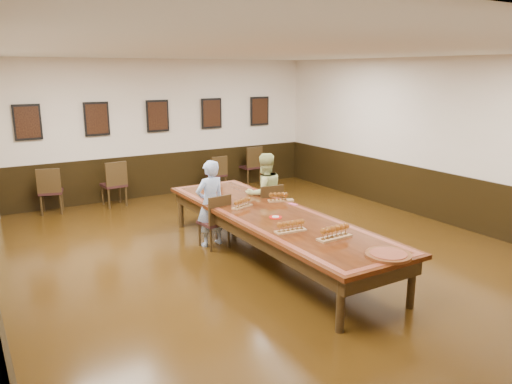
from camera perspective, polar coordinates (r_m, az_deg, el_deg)
floor at (r=8.06m, az=1.86°, el=-7.72°), size 8.00×10.00×0.02m
ceiling at (r=7.51m, az=2.06°, el=15.81°), size 8.00×10.00×0.02m
wall_back at (r=12.08m, az=-11.23°, el=7.13°), size 8.00×0.02×3.20m
wall_right at (r=10.35m, az=20.99°, el=5.41°), size 0.02×10.00×3.20m
chair_man at (r=8.48m, az=-4.85°, el=-3.26°), size 0.49×0.52×0.93m
chair_woman at (r=9.09m, az=1.25°, el=-1.96°), size 0.49×0.53×0.95m
spare_chair_a at (r=11.30m, az=-22.41°, el=0.21°), size 0.57×0.60×0.99m
spare_chair_b at (r=11.46m, az=-15.97°, el=0.97°), size 0.52×0.56×1.02m
spare_chair_c at (r=12.40m, az=-4.58°, el=2.13°), size 0.43×0.46×0.90m
spare_chair_d at (r=13.10m, az=-0.72°, el=3.06°), size 0.52×0.56×1.02m
person_man at (r=8.48m, az=-5.25°, el=-1.31°), size 0.58×0.41×1.49m
person_woman at (r=9.11m, az=0.96°, el=-0.17°), size 0.79×0.64×1.49m
pink_phone at (r=8.37m, az=4.26°, el=-1.41°), size 0.10×0.16×0.01m
wainscoting at (r=7.89m, az=1.89°, el=-4.27°), size 8.00×10.00×1.00m
conference_table at (r=7.85m, az=1.89°, el=-3.50°), size 1.40×5.00×0.76m
posters at (r=11.99m, az=-11.18°, el=8.52°), size 6.14×0.04×0.74m
flight_a at (r=8.15m, az=-1.59°, el=-1.32°), size 0.42×0.26×0.15m
flight_b at (r=8.53m, az=2.77°, el=-0.61°), size 0.46×0.28×0.16m
flight_c at (r=6.94m, az=3.98°, el=-3.98°), size 0.46×0.18×0.17m
flight_d at (r=6.73m, az=8.97°, el=-4.61°), size 0.52×0.18×0.19m
red_plate_grp at (r=7.60m, az=2.25°, el=-2.91°), size 0.19×0.19×0.03m
carved_platter at (r=6.27m, az=14.89°, el=-6.96°), size 0.65×0.65×0.04m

